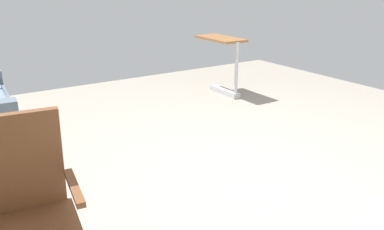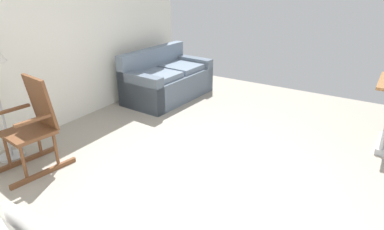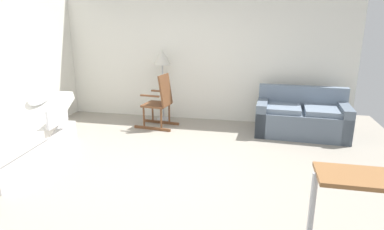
% 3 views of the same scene
% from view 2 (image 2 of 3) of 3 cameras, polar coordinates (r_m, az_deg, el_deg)
% --- Properties ---
extents(ground_plane, '(7.27, 7.27, 0.00)m').
position_cam_2_polar(ground_plane, '(3.60, 3.62, -12.16)').
color(ground_plane, gray).
extents(back_wall, '(6.02, 0.10, 2.70)m').
position_cam_2_polar(back_wall, '(4.88, -25.55, 12.32)').
color(back_wall, silver).
rests_on(back_wall, ground).
extents(couch, '(1.64, 0.93, 0.85)m').
position_cam_2_polar(couch, '(5.99, -4.26, 5.78)').
color(couch, slate).
rests_on(couch, ground).
extents(rocking_chair, '(0.81, 0.56, 1.05)m').
position_cam_2_polar(rocking_chair, '(4.12, -25.21, -1.69)').
color(rocking_chair, brown).
rests_on(rocking_chair, ground).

